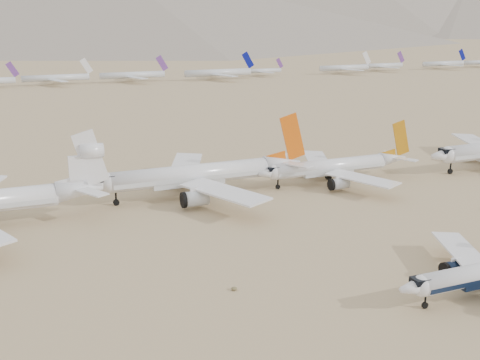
{
  "coord_description": "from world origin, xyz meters",
  "views": [
    {
      "loc": [
        -63.81,
        -68.62,
        43.53
      ],
      "look_at": [
        -13.44,
        52.77,
        7.0
      ],
      "focal_mm": 45.0,
      "sensor_mm": 36.0,
      "label": 1
    }
  ],
  "objects": [
    {
      "name": "ground",
      "position": [
        0.0,
        0.0,
        0.0
      ],
      "size": [
        7000.0,
        7000.0,
        0.0
      ],
      "primitive_type": "plane",
      "color": "#987E58",
      "rests_on": "ground"
    },
    {
      "name": "row2_gold_tail",
      "position": [
        18.98,
        64.32,
        4.33
      ],
      "size": [
        43.47,
        42.52,
        15.48
      ],
      "color": "white",
      "rests_on": "ground"
    },
    {
      "name": "row2_orange_tail",
      "position": [
        -18.11,
        66.62,
        5.36
      ],
      "size": [
        53.55,
        52.38,
        19.1
      ],
      "color": "white",
      "rests_on": "ground"
    },
    {
      "name": "distant_storage_row",
      "position": [
        34.68,
        323.98,
        4.43
      ],
      "size": [
        620.42,
        58.49,
        15.97
      ],
      "color": "silver",
      "rests_on": "ground"
    },
    {
      "name": "foothills",
      "position": [
        526.68,
        1100.0,
        67.15
      ],
      "size": [
        4637.5,
        1395.0,
        155.0
      ],
      "color": "slate",
      "rests_on": "ground"
    }
  ]
}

